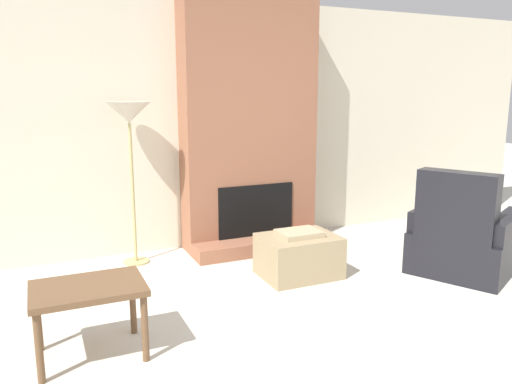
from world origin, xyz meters
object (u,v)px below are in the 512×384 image
(side_table, at_px, (88,296))
(armchair, at_px, (463,242))
(ottoman, at_px, (299,255))
(floor_lamp_left, at_px, (129,120))

(side_table, bearing_deg, armchair, 3.00)
(ottoman, height_order, floor_lamp_left, floor_lamp_left)
(ottoman, xyz_separation_m, armchair, (1.45, -0.52, 0.09))
(ottoman, relative_size, floor_lamp_left, 0.44)
(floor_lamp_left, bearing_deg, side_table, -109.67)
(armchair, relative_size, side_table, 1.78)
(ottoman, relative_size, armchair, 0.56)
(ottoman, relative_size, side_table, 1.00)
(floor_lamp_left, bearing_deg, ottoman, -37.05)
(ottoman, distance_m, side_table, 2.03)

